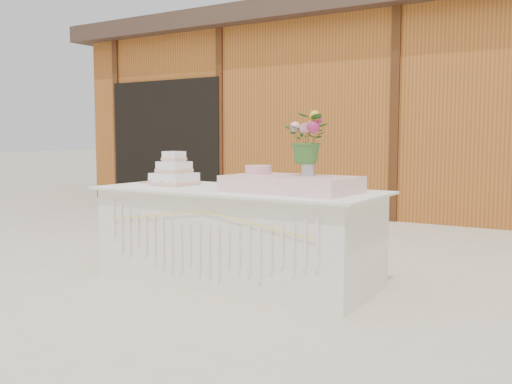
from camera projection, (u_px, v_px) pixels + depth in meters
ground at (237, 281)px, 4.74m from camera, size 80.00×80.00×0.00m
barn at (432, 109)px, 9.66m from camera, size 12.60×4.60×3.30m
cake_table at (237, 235)px, 4.70m from camera, size 2.40×1.00×0.77m
wedding_cake at (174, 174)px, 5.01m from camera, size 0.34×0.34×0.30m
pink_cake_stand at (258, 176)px, 4.60m from camera, size 0.27×0.27×0.20m
satin_runner at (291, 184)px, 4.38m from camera, size 1.03×0.64×0.13m
flower_vase at (308, 167)px, 4.37m from camera, size 0.10×0.10×0.14m
bouquet at (308, 132)px, 4.34m from camera, size 0.38×0.34×0.39m
loose_flowers at (150, 182)px, 5.25m from camera, size 0.18×0.36×0.02m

